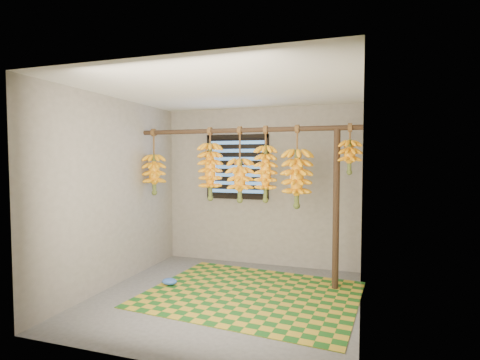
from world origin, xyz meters
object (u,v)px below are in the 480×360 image
at_px(banana_bunch_c, 240,180).
at_px(banana_bunch_f, 350,157).
at_px(support_post, 336,209).
at_px(banana_bunch_e, 297,178).
at_px(plastic_bag, 169,282).
at_px(banana_bunch_b, 210,171).
at_px(banana_bunch_a, 154,174).
at_px(banana_bunch_d, 266,174).
at_px(woven_mat, 251,294).

relative_size(banana_bunch_c, banana_bunch_f, 1.64).
xyz_separation_m(support_post, banana_bunch_e, (-0.49, 0.00, 0.37)).
distance_m(plastic_bag, banana_bunch_b, 1.54).
distance_m(banana_bunch_c, banana_bunch_f, 1.43).
distance_m(support_post, banana_bunch_a, 2.58).
bearing_deg(banana_bunch_f, banana_bunch_c, 180.00).
height_order(support_post, banana_bunch_e, banana_bunch_e).
height_order(banana_bunch_c, banana_bunch_f, same).
bearing_deg(banana_bunch_d, banana_bunch_a, 180.00).
bearing_deg(banana_bunch_c, banana_bunch_e, 0.00).
bearing_deg(banana_bunch_c, support_post, 0.00).
bearing_deg(banana_bunch_b, banana_bunch_d, -0.00).
distance_m(woven_mat, banana_bunch_d, 1.52).
bearing_deg(support_post, banana_bunch_d, -180.00).
distance_m(banana_bunch_d, banana_bunch_e, 0.41).
distance_m(banana_bunch_c, banana_bunch_e, 0.76).
bearing_deg(banana_bunch_d, banana_bunch_c, 180.00).
bearing_deg(woven_mat, support_post, 28.42).
relative_size(support_post, banana_bunch_a, 2.14).
bearing_deg(banana_bunch_c, plastic_bag, -145.53).
bearing_deg(banana_bunch_f, plastic_bag, -166.25).
height_order(banana_bunch_a, banana_bunch_c, same).
relative_size(woven_mat, banana_bunch_c, 2.44).
distance_m(plastic_bag, banana_bunch_a, 1.54).
bearing_deg(plastic_bag, banana_bunch_e, 19.10).
bearing_deg(woven_mat, banana_bunch_e, 48.46).
xyz_separation_m(banana_bunch_e, banana_bunch_f, (0.64, 0.00, 0.28)).
relative_size(banana_bunch_a, banana_bunch_b, 0.95).
xyz_separation_m(banana_bunch_a, banana_bunch_b, (0.87, 0.00, 0.05)).
height_order(plastic_bag, banana_bunch_e, banana_bunch_e).
distance_m(woven_mat, plastic_bag, 1.09).
bearing_deg(support_post, banana_bunch_c, 180.00).
relative_size(plastic_bag, banana_bunch_a, 0.22).
bearing_deg(plastic_bag, banana_bunch_c, 34.47).
distance_m(banana_bunch_b, banana_bunch_c, 0.44).
bearing_deg(woven_mat, banana_bunch_d, 85.44).
xyz_separation_m(support_post, banana_bunch_d, (-0.90, -0.00, 0.43)).
distance_m(banana_bunch_a, banana_bunch_b, 0.87).
distance_m(banana_bunch_a, banana_bunch_d, 1.65).
xyz_separation_m(woven_mat, banana_bunch_d, (0.04, 0.51, 1.43)).
height_order(support_post, banana_bunch_a, banana_bunch_a).
bearing_deg(banana_bunch_e, woven_mat, -131.54).
xyz_separation_m(banana_bunch_c, banana_bunch_e, (0.76, 0.00, 0.03)).
height_order(woven_mat, plastic_bag, plastic_bag).
height_order(banana_bunch_d, banana_bunch_f, same).
bearing_deg(support_post, banana_bunch_f, 0.00).
height_order(woven_mat, banana_bunch_f, banana_bunch_f).
relative_size(banana_bunch_b, banana_bunch_d, 1.00).
distance_m(banana_bunch_b, banana_bunch_f, 1.84).
bearing_deg(banana_bunch_f, banana_bunch_d, -180.00).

